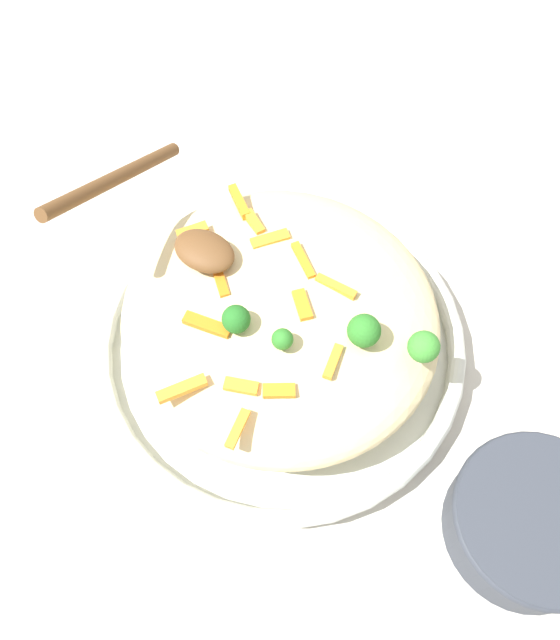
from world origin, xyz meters
The scene contains 23 objects.
ground_plane centered at (0.00, 0.00, 0.00)m, with size 2.40×2.40×0.00m, color beige.
serving_bowl centered at (0.00, 0.00, 0.02)m, with size 0.35×0.35×0.04m.
pasta_mound centered at (0.00, 0.00, 0.07)m, with size 0.29×0.28×0.08m, color beige.
carrot_piece_0 centered at (-0.04, 0.07, 0.11)m, with size 0.03×0.01×0.01m, color orange.
carrot_piece_1 centered at (0.02, 0.11, 0.11)m, with size 0.04×0.01×0.01m, color orange.
carrot_piece_2 centered at (-0.02, 0.00, 0.11)m, with size 0.03×0.01×0.01m, color orange.
carrot_piece_3 centered at (0.05, 0.02, 0.11)m, with size 0.03×0.01×0.01m, color orange.
carrot_piece_4 centered at (-0.03, 0.12, 0.11)m, with size 0.03×0.01×0.01m, color orange.
carrot_piece_5 centered at (0.04, -0.05, 0.11)m, with size 0.03×0.01×0.01m, color orange.
carrot_piece_6 centered at (0.00, -0.04, 0.11)m, with size 0.04×0.01×0.01m, color orange.
carrot_piece_7 centered at (-0.07, 0.03, 0.11)m, with size 0.03×0.01×0.01m, color orange.
carrot_piece_8 centered at (0.04, 0.05, 0.11)m, with size 0.04×0.01×0.01m, color orange.
carrot_piece_9 centered at (0.10, -0.02, 0.11)m, with size 0.03×0.01×0.01m, color orange.
carrot_piece_10 centered at (-0.01, 0.09, 0.11)m, with size 0.03×0.01×0.01m, color orange.
carrot_piece_11 centered at (-0.04, -0.03, 0.11)m, with size 0.04×0.01×0.01m, color orange.
carrot_piece_12 centered at (0.08, -0.07, 0.11)m, with size 0.04×0.01×0.01m, color orange.
carrot_piece_13 centered at (0.06, -0.06, 0.11)m, with size 0.03×0.01×0.01m, color orange.
broccoli_floret_0 centered at (0.02, 0.04, 0.12)m, with size 0.02×0.02×0.03m.
broccoli_floret_1 centered at (-0.12, -0.01, 0.12)m, with size 0.03×0.03×0.03m.
broccoli_floret_2 centered at (-0.03, 0.04, 0.12)m, with size 0.02×0.02×0.02m.
broccoli_floret_3 centered at (-0.08, 0.00, 0.12)m, with size 0.03×0.03×0.03m.
serving_spoon centered at (0.11, 0.00, 0.14)m, with size 0.12×0.17×0.11m.
companion_bowl centered at (-0.27, 0.04, 0.03)m, with size 0.14×0.14×0.06m.
Camera 1 is at (-0.14, 0.24, 0.59)m, focal length 36.97 mm.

